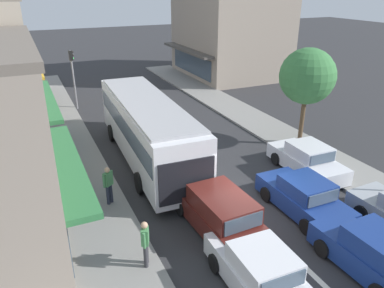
% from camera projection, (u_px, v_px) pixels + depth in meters
% --- Properties ---
extents(ground_plane, '(140.00, 140.00, 0.00)m').
position_uv_depth(ground_plane, '(250.00, 215.00, 14.84)').
color(ground_plane, '#2D2D30').
extents(lane_centre_line, '(0.20, 28.00, 0.01)m').
position_uv_depth(lane_centre_line, '(205.00, 172.00, 18.18)').
color(lane_centre_line, silver).
rests_on(lane_centre_line, ground).
extents(sidewalk_left, '(5.20, 44.00, 0.14)m').
position_uv_depth(sidewalk_left, '(54.00, 181.00, 17.22)').
color(sidewalk_left, gray).
rests_on(sidewalk_left, ground).
extents(kerb_right, '(2.80, 44.00, 0.12)m').
position_uv_depth(kerb_right, '(283.00, 137.00, 22.19)').
color(kerb_right, gray).
rests_on(kerb_right, ground).
extents(building_right_far, '(9.17, 10.12, 10.02)m').
position_uv_depth(building_right_far, '(230.00, 22.00, 35.49)').
color(building_right_far, gray).
rests_on(building_right_far, ground).
extents(city_bus, '(3.07, 10.95, 3.23)m').
position_uv_depth(city_bus, '(147.00, 126.00, 18.61)').
color(city_bus, silver).
rests_on(city_bus, ground).
extents(sedan_adjacent_lane_lead, '(1.90, 4.20, 1.47)m').
position_uv_depth(sedan_adjacent_lane_lead, '(304.00, 197.00, 14.79)').
color(sedan_adjacent_lane_lead, navy).
rests_on(sedan_adjacent_lane_lead, ground).
extents(sedan_behind_bus_near, '(1.97, 4.24, 1.47)m').
position_uv_depth(sedan_behind_bus_near, '(261.00, 274.00, 10.90)').
color(sedan_behind_bus_near, silver).
rests_on(sedan_behind_bus_near, ground).
extents(hatchback_behind_bus_mid, '(1.90, 3.75, 1.54)m').
position_uv_depth(hatchback_behind_bus_mid, '(372.00, 253.00, 11.67)').
color(hatchback_behind_bus_mid, navy).
rests_on(hatchback_behind_bus_mid, ground).
extents(wagon_queue_far_back, '(2.07, 4.57, 1.58)m').
position_uv_depth(wagon_queue_far_back, '(219.00, 212.00, 13.67)').
color(wagon_queue_far_back, '#561E19').
rests_on(wagon_queue_far_back, ground).
extents(parked_sedan_kerb_second, '(1.98, 4.24, 1.47)m').
position_uv_depth(parked_sedan_kerb_second, '(307.00, 160.00, 17.90)').
color(parked_sedan_kerb_second, silver).
rests_on(parked_sedan_kerb_second, ground).
extents(traffic_light_downstreet, '(0.33, 0.24, 4.20)m').
position_uv_depth(traffic_light_downstreet, '(73.00, 70.00, 26.13)').
color(traffic_light_downstreet, gray).
rests_on(traffic_light_downstreet, ground).
extents(street_tree_right, '(2.98, 2.98, 5.40)m').
position_uv_depth(street_tree_right, '(307.00, 76.00, 19.77)').
color(street_tree_right, brown).
rests_on(street_tree_right, ground).
extents(pedestrian_with_handbag_near, '(0.41, 0.65, 1.63)m').
position_uv_depth(pedestrian_with_handbag_near, '(145.00, 241.00, 11.66)').
color(pedestrian_with_handbag_near, '#333338').
rests_on(pedestrian_with_handbag_near, sidewalk_left).
extents(pedestrian_browsing_midblock, '(0.48, 0.39, 1.63)m').
position_uv_depth(pedestrian_browsing_midblock, '(108.00, 183.00, 15.00)').
color(pedestrian_browsing_midblock, '#232838').
rests_on(pedestrian_browsing_midblock, sidewalk_left).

